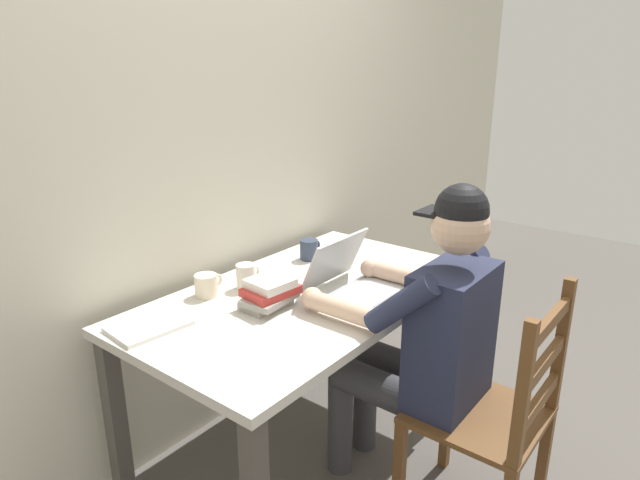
# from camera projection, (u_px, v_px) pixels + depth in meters

# --- Properties ---
(ground_plane) EXTENTS (8.00, 8.00, 0.00)m
(ground_plane) POSITION_uv_depth(u_px,v_px,m) (308.00, 446.00, 2.39)
(ground_plane) COLOR #56514C
(back_wall) EXTENTS (6.00, 0.04, 2.60)m
(back_wall) POSITION_uv_depth(u_px,v_px,m) (215.00, 137.00, 2.27)
(back_wall) COLOR beige
(back_wall) RESTS_ON ground
(desk) EXTENTS (1.43, 0.81, 0.73)m
(desk) POSITION_uv_depth(u_px,v_px,m) (307.00, 313.00, 2.19)
(desk) COLOR beige
(desk) RESTS_ON ground
(seated_person) EXTENTS (0.50, 0.60, 1.23)m
(seated_person) POSITION_uv_depth(u_px,v_px,m) (424.00, 333.00, 1.95)
(seated_person) COLOR #232842
(seated_person) RESTS_ON ground
(wooden_chair) EXTENTS (0.42, 0.42, 0.93)m
(wooden_chair) POSITION_uv_depth(u_px,v_px,m) (494.00, 416.00, 1.86)
(wooden_chair) COLOR brown
(wooden_chair) RESTS_ON ground
(laptop) EXTENTS (0.33, 0.32, 0.22)m
(laptop) POSITION_uv_depth(u_px,v_px,m) (354.00, 281.00, 2.14)
(laptop) COLOR #ADAFB2
(laptop) RESTS_ON desk
(computer_mouse) EXTENTS (0.06, 0.10, 0.03)m
(computer_mouse) POSITION_uv_depth(u_px,v_px,m) (403.00, 277.00, 2.26)
(computer_mouse) COLOR #ADAFB2
(computer_mouse) RESTS_ON desk
(coffee_mug_white) EXTENTS (0.13, 0.09, 0.09)m
(coffee_mug_white) POSITION_uv_depth(u_px,v_px,m) (207.00, 285.00, 2.12)
(coffee_mug_white) COLOR beige
(coffee_mug_white) RESTS_ON desk
(coffee_mug_dark) EXTENTS (0.12, 0.08, 0.09)m
(coffee_mug_dark) POSITION_uv_depth(u_px,v_px,m) (309.00, 249.00, 2.51)
(coffee_mug_dark) COLOR #2D384C
(coffee_mug_dark) RESTS_ON desk
(coffee_mug_spare) EXTENTS (0.11, 0.08, 0.10)m
(coffee_mug_spare) POSITION_uv_depth(u_px,v_px,m) (246.00, 276.00, 2.19)
(coffee_mug_spare) COLOR silver
(coffee_mug_spare) RESTS_ON desk
(book_stack_main) EXTENTS (0.22, 0.16, 0.11)m
(book_stack_main) POSITION_uv_depth(u_px,v_px,m) (269.00, 293.00, 2.01)
(book_stack_main) COLOR gray
(book_stack_main) RESTS_ON desk
(paper_pile_near_laptop) EXTENTS (0.26, 0.24, 0.01)m
(paper_pile_near_laptop) POSITION_uv_depth(u_px,v_px,m) (343.00, 290.00, 2.17)
(paper_pile_near_laptop) COLOR silver
(paper_pile_near_laptop) RESTS_ON desk
(paper_pile_back_corner) EXTENTS (0.27, 0.21, 0.01)m
(paper_pile_back_corner) POSITION_uv_depth(u_px,v_px,m) (149.00, 326.00, 1.87)
(paper_pile_back_corner) COLOR white
(paper_pile_back_corner) RESTS_ON desk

